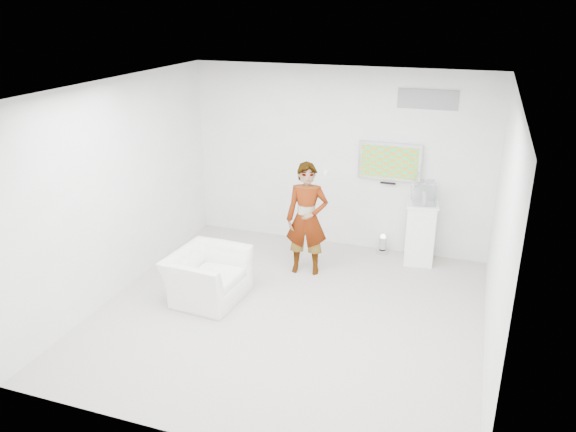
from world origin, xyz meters
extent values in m
cube|color=#AFADA1|center=(0.00, 0.00, 0.01)|extent=(5.00, 5.00, 0.01)
cube|color=#2B2B2D|center=(0.00, 0.00, 3.00)|extent=(5.00, 5.00, 0.01)
cube|color=silver|center=(0.00, 2.50, 1.50)|extent=(5.00, 0.01, 3.00)
cube|color=silver|center=(0.00, -2.50, 1.50)|extent=(5.00, 0.01, 3.00)
cube|color=silver|center=(-2.50, 0.00, 1.50)|extent=(0.01, 5.00, 3.00)
cube|color=silver|center=(2.50, 0.00, 1.50)|extent=(0.01, 5.00, 3.00)
cube|color=#BBBABF|center=(0.85, 2.45, 1.55)|extent=(1.00, 0.08, 0.60)
cube|color=gray|center=(1.35, 2.49, 2.55)|extent=(0.90, 0.02, 0.30)
imported|color=white|center=(-0.16, 1.28, 0.87)|extent=(0.69, 0.52, 1.74)
imported|color=white|center=(-1.22, 0.02, 0.34)|extent=(1.01, 1.13, 0.69)
cube|color=white|center=(1.44, 2.18, 0.50)|extent=(0.54, 0.54, 1.00)
cylinder|color=silver|center=(0.84, 2.33, 0.16)|extent=(0.23, 0.23, 0.32)
cube|color=white|center=(1.44, 2.18, 1.18)|extent=(0.42, 0.42, 0.34)
cube|color=white|center=(1.44, 2.18, 1.10)|extent=(0.07, 0.15, 0.19)
cube|color=white|center=(0.06, 1.47, 1.56)|extent=(0.05, 0.14, 0.03)
camera|label=1|loc=(2.13, -6.24, 3.94)|focal=35.00mm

